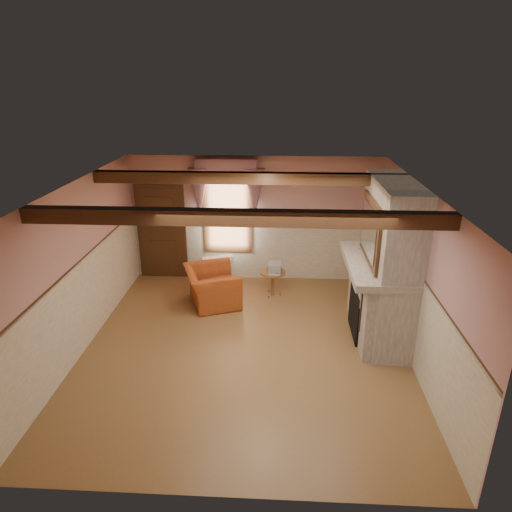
# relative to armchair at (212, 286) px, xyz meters

# --- Properties ---
(floor) EXTENTS (5.50, 6.00, 0.01)m
(floor) POSITION_rel_armchair_xyz_m (0.80, -1.65, -0.37)
(floor) COLOR brown
(floor) RESTS_ON ground
(ceiling) EXTENTS (5.50, 6.00, 0.01)m
(ceiling) POSITION_rel_armchair_xyz_m (0.80, -1.65, 2.43)
(ceiling) COLOR silver
(ceiling) RESTS_ON wall_back
(wall_back) EXTENTS (5.50, 0.02, 2.80)m
(wall_back) POSITION_rel_armchair_xyz_m (0.80, 1.35, 1.03)
(wall_back) COLOR tan
(wall_back) RESTS_ON floor
(wall_front) EXTENTS (5.50, 0.02, 2.80)m
(wall_front) POSITION_rel_armchair_xyz_m (0.80, -4.65, 1.03)
(wall_front) COLOR tan
(wall_front) RESTS_ON floor
(wall_left) EXTENTS (0.02, 6.00, 2.80)m
(wall_left) POSITION_rel_armchair_xyz_m (-1.95, -1.65, 1.03)
(wall_left) COLOR tan
(wall_left) RESTS_ON floor
(wall_right) EXTENTS (0.02, 6.00, 2.80)m
(wall_right) POSITION_rel_armchair_xyz_m (3.55, -1.65, 1.03)
(wall_right) COLOR tan
(wall_right) RESTS_ON floor
(wainscot) EXTENTS (5.50, 6.00, 1.50)m
(wainscot) POSITION_rel_armchair_xyz_m (0.80, -1.65, 0.38)
(wainscot) COLOR beige
(wainscot) RESTS_ON floor
(chair_rail) EXTENTS (5.50, 6.00, 0.08)m
(chair_rail) POSITION_rel_armchair_xyz_m (0.80, -1.65, 1.13)
(chair_rail) COLOR black
(chair_rail) RESTS_ON wainscot
(firebox) EXTENTS (0.20, 0.95, 0.90)m
(firebox) POSITION_rel_armchair_xyz_m (2.80, -1.05, 0.08)
(firebox) COLOR black
(firebox) RESTS_ON floor
(armchair) EXTENTS (1.34, 1.42, 0.75)m
(armchair) POSITION_rel_armchair_xyz_m (0.00, 0.00, 0.00)
(armchair) COLOR #994219
(armchair) RESTS_ON floor
(side_table) EXTENTS (0.61, 0.61, 0.55)m
(side_table) POSITION_rel_armchair_xyz_m (1.23, 0.43, -0.10)
(side_table) COLOR brown
(side_table) RESTS_ON floor
(book_stack) EXTENTS (0.27, 0.33, 0.20)m
(book_stack) POSITION_rel_armchair_xyz_m (1.26, 0.39, 0.28)
(book_stack) COLOR #B7AD8C
(book_stack) RESTS_ON side_table
(radiator) EXTENTS (0.72, 0.40, 0.60)m
(radiator) POSITION_rel_armchair_xyz_m (-0.02, 1.05, -0.07)
(radiator) COLOR silver
(radiator) RESTS_ON floor
(bowl) EXTENTS (0.30, 0.30, 0.07)m
(bowl) POSITION_rel_armchair_xyz_m (3.04, -0.87, 1.08)
(bowl) COLOR brown
(bowl) RESTS_ON mantel
(mantel_clock) EXTENTS (0.14, 0.24, 0.20)m
(mantel_clock) POSITION_rel_armchair_xyz_m (3.04, -0.40, 1.15)
(mantel_clock) COLOR black
(mantel_clock) RESTS_ON mantel
(oil_lamp) EXTENTS (0.11, 0.11, 0.28)m
(oil_lamp) POSITION_rel_armchair_xyz_m (3.04, -0.69, 1.19)
(oil_lamp) COLOR gold
(oil_lamp) RESTS_ON mantel
(candle_red) EXTENTS (0.06, 0.06, 0.16)m
(candle_red) POSITION_rel_armchair_xyz_m (3.04, -1.41, 1.13)
(candle_red) COLOR #A42A14
(candle_red) RESTS_ON mantel
(jar_yellow) EXTENTS (0.06, 0.06, 0.12)m
(jar_yellow) POSITION_rel_armchair_xyz_m (3.04, -1.36, 1.11)
(jar_yellow) COLOR gold
(jar_yellow) RESTS_ON mantel
(fireplace) EXTENTS (0.85, 2.00, 2.80)m
(fireplace) POSITION_rel_armchair_xyz_m (3.22, -1.05, 1.03)
(fireplace) COLOR gray
(fireplace) RESTS_ON floor
(mantel) EXTENTS (1.05, 2.05, 0.12)m
(mantel) POSITION_rel_armchair_xyz_m (3.04, -1.05, 0.99)
(mantel) COLOR gray
(mantel) RESTS_ON fireplace
(overmantel_mirror) EXTENTS (0.06, 1.44, 1.04)m
(overmantel_mirror) POSITION_rel_armchair_xyz_m (2.86, -1.05, 1.60)
(overmantel_mirror) COLOR silver
(overmantel_mirror) RESTS_ON fireplace
(door) EXTENTS (1.10, 0.10, 2.10)m
(door) POSITION_rel_armchair_xyz_m (-1.30, 1.29, 0.68)
(door) COLOR black
(door) RESTS_ON floor
(window) EXTENTS (1.06, 0.08, 2.02)m
(window) POSITION_rel_armchair_xyz_m (0.20, 1.32, 1.28)
(window) COLOR white
(window) RESTS_ON wall_back
(window_drapes) EXTENTS (1.30, 0.14, 1.40)m
(window_drapes) POSITION_rel_armchair_xyz_m (0.20, 1.23, 1.88)
(window_drapes) COLOR gray
(window_drapes) RESTS_ON wall_back
(ceiling_beam_front) EXTENTS (5.50, 0.18, 0.20)m
(ceiling_beam_front) POSITION_rel_armchair_xyz_m (0.80, -2.85, 2.33)
(ceiling_beam_front) COLOR black
(ceiling_beam_front) RESTS_ON ceiling
(ceiling_beam_back) EXTENTS (5.50, 0.18, 0.20)m
(ceiling_beam_back) POSITION_rel_armchair_xyz_m (0.80, -0.45, 2.33)
(ceiling_beam_back) COLOR black
(ceiling_beam_back) RESTS_ON ceiling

